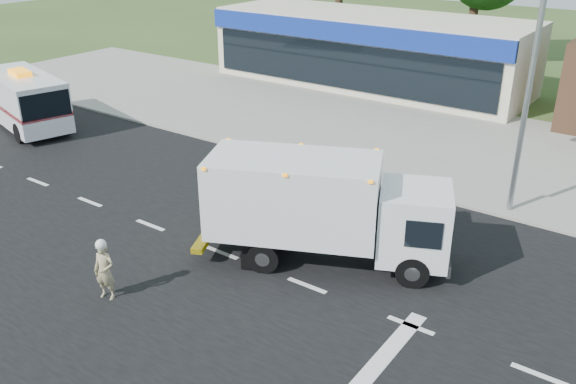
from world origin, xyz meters
name	(u,v)px	position (x,y,z in m)	size (l,w,h in m)	color
ground	(307,286)	(0.00, 0.00, 0.00)	(120.00, 120.00, 0.00)	#385123
road_asphalt	(307,286)	(0.00, 0.00, 0.00)	(60.00, 14.00, 0.02)	black
sidewalk	(431,184)	(0.00, 8.20, 0.06)	(60.00, 2.40, 0.12)	gray
parking_apron	(485,141)	(0.00, 14.00, 0.01)	(60.00, 9.00, 0.02)	gray
lane_markings	(323,329)	(1.35, -1.35, 0.02)	(55.20, 7.00, 0.01)	silver
ems_box_truck	(320,204)	(-0.48, 1.35, 1.77)	(7.20, 4.78, 3.08)	black
emergency_worker	(104,270)	(-3.89, -3.42, 0.84)	(0.66, 0.53, 1.70)	tan
ambulance_van	(26,100)	(-17.83, 3.58, 1.37)	(6.11, 3.61, 2.70)	white
retail_strip_mall	(370,50)	(-9.00, 19.93, 2.01)	(18.00, 6.20, 4.00)	beige
traffic_signal_pole	(511,62)	(2.35, 7.60, 4.92)	(3.51, 0.25, 8.00)	gray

